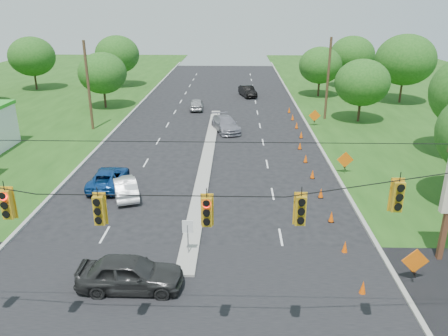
{
  "coord_description": "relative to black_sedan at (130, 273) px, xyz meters",
  "views": [
    {
      "loc": [
        2.4,
        -13.63,
        12.34
      ],
      "look_at": [
        1.7,
        11.59,
        2.8
      ],
      "focal_mm": 35.0,
      "sensor_mm": 36.0,
      "label": 1
    }
  ],
  "objects": [
    {
      "name": "cone_7",
      "position": [
        11.14,
        24.38,
        -0.47
      ],
      "size": [
        0.32,
        0.32,
        0.7
      ],
      "primitive_type": "cone",
      "color": "#FA5506",
      "rests_on": "ground"
    },
    {
      "name": "tree_9",
      "position": [
        18.34,
        30.88,
        3.51
      ],
      "size": [
        5.88,
        5.88,
        6.86
      ],
      "color": "black",
      "rests_on": "ground"
    },
    {
      "name": "cone_1",
      "position": [
        10.54,
        3.38,
        -0.47
      ],
      "size": [
        0.32,
        0.32,
        0.7
      ],
      "primitive_type": "cone",
      "color": "#FA5506",
      "rests_on": "ground"
    },
    {
      "name": "cone_9",
      "position": [
        11.14,
        31.38,
        -0.47
      ],
      "size": [
        0.32,
        0.32,
        0.7
      ],
      "primitive_type": "cone",
      "color": "#FA5506",
      "rests_on": "ground"
    },
    {
      "name": "tree_12",
      "position": [
        16.34,
        44.88,
        3.51
      ],
      "size": [
        5.88,
        5.88,
        6.86
      ],
      "color": "black",
      "rests_on": "ground"
    },
    {
      "name": "tree_6",
      "position": [
        -13.66,
        51.88,
        4.13
      ],
      "size": [
        6.72,
        6.72,
        7.84
      ],
      "color": "black",
      "rests_on": "ground"
    },
    {
      "name": "blue_pickup",
      "position": [
        -4.31,
        11.88,
        -0.15
      ],
      "size": [
        2.27,
        4.84,
        1.34
      ],
      "primitive_type": "imported",
      "rotation": [
        0.0,
        0.0,
        3.15
      ],
      "color": "navy",
      "rests_on": "ground"
    },
    {
      "name": "utility_pole_far_right",
      "position": [
        14.84,
        31.88,
        3.68
      ],
      "size": [
        0.28,
        0.28,
        9.0
      ],
      "primitive_type": "cylinder",
      "color": "#422D1C",
      "rests_on": "ground"
    },
    {
      "name": "work_sign_0",
      "position": [
        13.14,
        0.88,
        0.27
      ],
      "size": [
        1.27,
        0.58,
        1.37
      ],
      "color": "black",
      "rests_on": "ground"
    },
    {
      "name": "cone_0",
      "position": [
        10.54,
        -0.12,
        -0.47
      ],
      "size": [
        0.32,
        0.32,
        0.7
      ],
      "primitive_type": "cone",
      "color": "#FA5506",
      "rests_on": "ground"
    },
    {
      "name": "cone_4",
      "position": [
        10.54,
        13.88,
        -0.47
      ],
      "size": [
        0.32,
        0.32,
        0.7
      ],
      "primitive_type": "cone",
      "color": "#FA5506",
      "rests_on": "ground"
    },
    {
      "name": "silver_car_far",
      "position": [
        3.71,
        26.63,
        -0.07
      ],
      "size": [
        3.56,
        5.58,
        1.5
      ],
      "primitive_type": "imported",
      "rotation": [
        0.0,
        0.0,
        0.3
      ],
      "color": "gray",
      "rests_on": "ground"
    },
    {
      "name": "cone_10",
      "position": [
        11.14,
        34.88,
        -0.47
      ],
      "size": [
        0.32,
        0.32,
        0.7
      ],
      "primitive_type": "cone",
      "color": "#FA5506",
      "rests_on": "ground"
    },
    {
      "name": "cone_6",
      "position": [
        10.54,
        20.88,
        -0.47
      ],
      "size": [
        0.32,
        0.32,
        0.7
      ],
      "primitive_type": "cone",
      "color": "#FA5506",
      "rests_on": "ground"
    },
    {
      "name": "tree_4",
      "position": [
        -25.66,
        48.88,
        4.13
      ],
      "size": [
        6.72,
        6.72,
        7.84
      ],
      "color": "black",
      "rests_on": "ground"
    },
    {
      "name": "cone_5",
      "position": [
        10.54,
        17.38,
        -0.47
      ],
      "size": [
        0.32,
        0.32,
        0.7
      ],
      "primitive_type": "cone",
      "color": "#FA5506",
      "rests_on": "ground"
    },
    {
      "name": "work_sign_1",
      "position": [
        13.14,
        14.88,
        0.27
      ],
      "size": [
        1.27,
        0.58,
        1.37
      ],
      "color": "black",
      "rests_on": "ground"
    },
    {
      "name": "work_sign_2",
      "position": [
        13.14,
        28.88,
        0.27
      ],
      "size": [
        1.27,
        0.58,
        1.37
      ],
      "color": "black",
      "rests_on": "ground"
    },
    {
      "name": "silver_car_oncoming",
      "position": [
        -0.12,
        36.19,
        -0.13
      ],
      "size": [
        1.85,
        4.14,
        1.38
      ],
      "primitive_type": "imported",
      "rotation": [
        0.0,
        0.0,
        3.2
      ],
      "color": "#9E9EA0",
      "rests_on": "ground"
    },
    {
      "name": "curb_left",
      "position": [
        -7.76,
        26.88,
        -0.82
      ],
      "size": [
        0.25,
        110.0,
        0.16
      ],
      "primitive_type": "cube",
      "color": "gray",
      "rests_on": "ground"
    },
    {
      "name": "tree_10",
      "position": [
        26.34,
        40.88,
        4.75
      ],
      "size": [
        7.56,
        7.56,
        8.82
      ],
      "color": "black",
      "rests_on": "ground"
    },
    {
      "name": "cone_8",
      "position": [
        11.14,
        27.88,
        -0.47
      ],
      "size": [
        0.32,
        0.32,
        0.7
      ],
      "primitive_type": "cone",
      "color": "#FA5506",
      "rests_on": "ground"
    },
    {
      "name": "cone_3",
      "position": [
        10.54,
        10.38,
        -0.47
      ],
      "size": [
        0.32,
        0.32,
        0.7
      ],
      "primitive_type": "cone",
      "color": "#FA5506",
      "rests_on": "ground"
    },
    {
      "name": "median",
      "position": [
        2.34,
        17.88,
        -0.82
      ],
      "size": [
        1.0,
        34.0,
        0.18
      ],
      "primitive_type": "cube",
      "color": "gray",
      "rests_on": "ground"
    },
    {
      "name": "tree_11",
      "position": [
        22.34,
        51.88,
        4.13
      ],
      "size": [
        6.72,
        6.72,
        7.84
      ],
      "color": "black",
      "rests_on": "ground"
    },
    {
      "name": "median_sign",
      "position": [
        2.34,
        2.88,
        0.64
      ],
      "size": [
        0.55,
        0.06,
        2.05
      ],
      "color": "gray",
      "rests_on": "ground"
    },
    {
      "name": "white_sedan",
      "position": [
        -2.75,
        10.25,
        -0.14
      ],
      "size": [
        2.79,
        4.39,
        1.36
      ],
      "primitive_type": "imported",
      "rotation": [
        0.0,
        0.0,
        3.49
      ],
      "color": "silver",
      "rests_on": "ground"
    },
    {
      "name": "cone_2",
      "position": [
        10.54,
        6.88,
        -0.47
      ],
      "size": [
        0.32,
        0.32,
        0.7
      ],
      "primitive_type": "cone",
      "color": "#FA5506",
      "rests_on": "ground"
    },
    {
      "name": "tree_5",
      "position": [
        -11.66,
        36.88,
        3.51
      ],
      "size": [
        5.88,
        5.88,
        6.86
      ],
      "color": "black",
      "rests_on": "ground"
    },
    {
      "name": "signal_span",
      "position": [
        2.29,
        -4.12,
        4.15
      ],
      "size": [
        25.6,
        0.32,
        9.0
      ],
      "color": "#422D1C",
      "rests_on": "ground"
    },
    {
      "name": "black_sedan",
      "position": [
        0.0,
        0.0,
        0.0
      ],
      "size": [
        4.83,
        1.95,
        1.65
      ],
      "primitive_type": "imported",
      "rotation": [
        0.0,
        0.0,
        1.57
      ],
      "color": "#272727",
      "rests_on": "ground"
    },
    {
      "name": "dark_car_receding",
      "position": [
        6.36,
        44.6,
        -0.07
      ],
      "size": [
        2.72,
        4.81,
        1.5
      ],
      "primitive_type": "imported",
      "rotation": [
        0.0,
        0.0,
        0.26
      ],
      "color": "black",
      "rests_on": "ground"
    },
    {
      "name": "utility_pole_far_left",
      "position": [
        -10.16,
        26.88,
        3.68
      ],
      "size": [
        0.28,
        0.28,
        9.0
      ],
      "primitive_type": "cylinder",
      "color": "#422D1C",
      "rests_on": "ground"
    },
    {
      "name": "curb_right",
      "position": [
        12.44,
        26.88,
        -0.82
      ],
      "size": [
        0.25,
        110.0,
        0.16
      ],
      "primitive_type": "cube",
      "color": "gray",
      "rests_on": "ground"
    }
  ]
}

